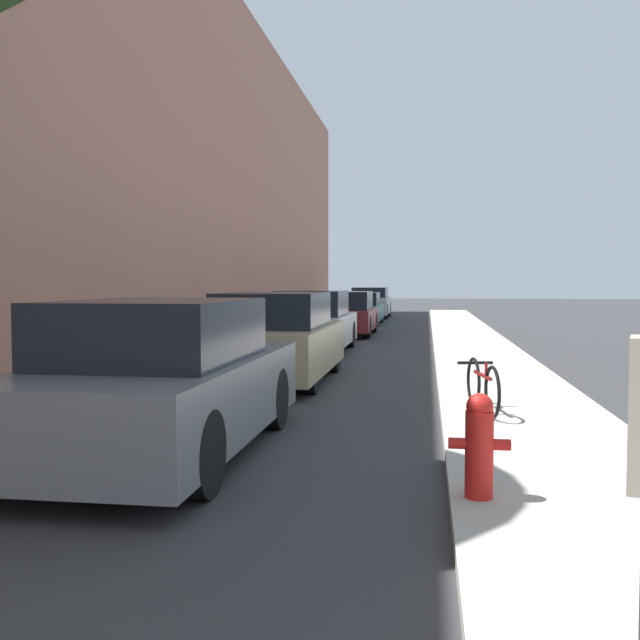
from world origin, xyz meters
TOP-DOWN VIEW (x-y plane):
  - ground_plane at (0.00, 16.00)m, footprint 120.00×120.00m
  - sidewalk_left at (-2.90, 16.00)m, footprint 2.00×52.00m
  - sidewalk_right at (2.90, 16.00)m, footprint 2.00×52.00m
  - building_facade_left at (-4.25, 16.00)m, footprint 0.70×52.00m
  - parked_car_grey at (-0.79, 7.89)m, footprint 1.80×4.28m
  - parked_car_champagne at (-0.80, 13.09)m, footprint 1.84×4.26m
  - parked_car_white at (-0.98, 18.23)m, footprint 1.73×4.12m
  - parked_car_maroon at (-0.85, 23.78)m, footprint 1.83×4.29m
  - parked_car_teal at (-1.00, 29.64)m, footprint 1.88×3.91m
  - parked_car_silver at (-0.92, 35.02)m, footprint 1.77×4.32m
  - fire_hydrant at (2.10, 6.54)m, footprint 0.44×0.20m
  - bicycle at (2.39, 10.04)m, footprint 0.44×1.48m

SIDE VIEW (x-z plane):
  - ground_plane at x=0.00m, z-range 0.00..0.00m
  - sidewalk_left at x=-2.90m, z-range 0.00..0.12m
  - sidewalk_right at x=2.90m, z-range 0.00..0.12m
  - bicycle at x=2.39m, z-range 0.13..0.74m
  - fire_hydrant at x=2.10m, z-range 0.13..0.89m
  - parked_car_teal at x=-1.00m, z-range -0.03..1.25m
  - parked_car_maroon at x=-0.85m, z-range -0.03..1.36m
  - parked_car_white at x=-0.98m, z-range -0.04..1.43m
  - parked_car_silver at x=-0.92m, z-range -0.02..1.41m
  - parked_car_champagne at x=-0.80m, z-range -0.04..1.46m
  - parked_car_grey at x=-0.79m, z-range -0.04..1.47m
  - building_facade_left at x=-4.25m, z-range 0.00..10.28m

